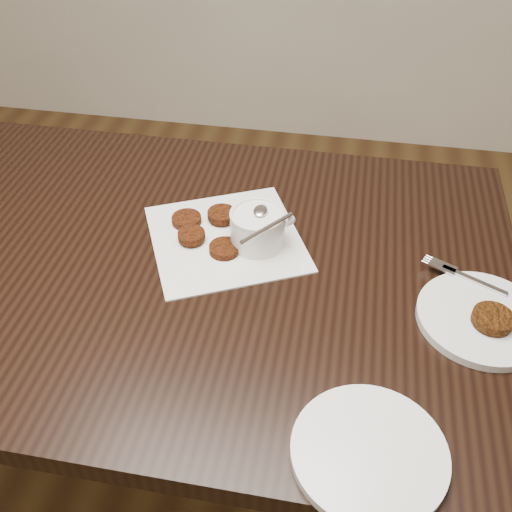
% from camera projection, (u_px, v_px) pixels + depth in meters
% --- Properties ---
extents(table, '(1.29, 0.83, 0.75)m').
position_uv_depth(table, '(179.00, 381.00, 1.31)').
color(table, black).
rests_on(table, floor).
extents(napkin, '(0.36, 0.36, 0.00)m').
position_uv_depth(napkin, '(226.00, 238.00, 1.10)').
color(napkin, white).
rests_on(napkin, table).
extents(sauce_ramekin, '(0.17, 0.17, 0.14)m').
position_uv_depth(sauce_ramekin, '(257.00, 213.00, 1.04)').
color(sauce_ramekin, white).
rests_on(sauce_ramekin, napkin).
extents(patty_cluster, '(0.25, 0.25, 0.02)m').
position_uv_depth(patty_cluster, '(212.00, 228.00, 1.11)').
color(patty_cluster, '#692A0D').
rests_on(patty_cluster, napkin).
extents(plate_with_patty, '(0.28, 0.28, 0.03)m').
position_uv_depth(plate_with_patty, '(483.00, 315.00, 0.93)').
color(plate_with_patty, white).
rests_on(plate_with_patty, table).
extents(plate_empty, '(0.27, 0.27, 0.01)m').
position_uv_depth(plate_empty, '(369.00, 453.00, 0.76)').
color(plate_empty, white).
rests_on(plate_empty, table).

